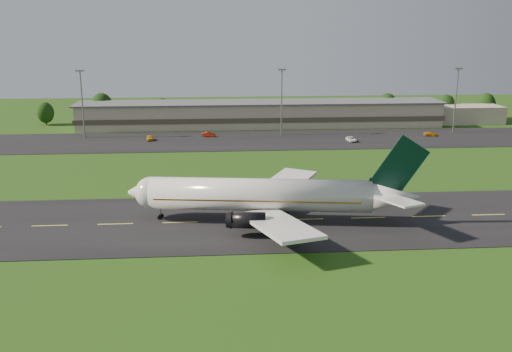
{
  "coord_description": "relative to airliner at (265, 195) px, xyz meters",
  "views": [
    {
      "loc": [
        -15.88,
        -93.61,
        32.93
      ],
      "look_at": [
        -8.26,
        8.0,
        6.0
      ],
      "focal_mm": 40.0,
      "sensor_mm": 36.0,
      "label": 1
    }
  ],
  "objects": [
    {
      "name": "apron",
      "position": [
        7.33,
        72.12,
        -4.61
      ],
      "size": [
        260.0,
        30.0,
        0.1
      ],
      "primitive_type": "cube",
      "color": "black",
      "rests_on": "ground"
    },
    {
      "name": "service_vehicle_b",
      "position": [
        -10.22,
        78.39,
        -3.87
      ],
      "size": [
        4.36,
        2.15,
        1.37
      ],
      "primitive_type": "imported",
      "rotation": [
        0.0,
        0.0,
        1.4
      ],
      "color": "#961D0A",
      "rests_on": "apron"
    },
    {
      "name": "light_mast_centre",
      "position": [
        12.33,
        80.12,
        8.08
      ],
      "size": [
        2.4,
        1.2,
        20.35
      ],
      "color": "gray",
      "rests_on": "ground"
    },
    {
      "name": "taxiway",
      "position": [
        7.33,
        0.12,
        -4.61
      ],
      "size": [
        220.0,
        30.0,
        0.1
      ],
      "primitive_type": "cube",
      "color": "black",
      "rests_on": "ground"
    },
    {
      "name": "ground",
      "position": [
        7.33,
        0.12,
        -4.66
      ],
      "size": [
        360.0,
        360.0,
        0.0
      ],
      "primitive_type": "plane",
      "color": "#1E4010",
      "rests_on": "ground"
    },
    {
      "name": "tree_line",
      "position": [
        32.45,
        105.2,
        0.35
      ],
      "size": [
        194.81,
        8.57,
        10.74
      ],
      "color": "black",
      "rests_on": "ground"
    },
    {
      "name": "light_mast_west",
      "position": [
        -47.67,
        80.12,
        8.08
      ],
      "size": [
        2.4,
        1.2,
        20.35
      ],
      "color": "gray",
      "rests_on": "ground"
    },
    {
      "name": "light_mast_east",
      "position": [
        67.33,
        80.12,
        8.08
      ],
      "size": [
        2.4,
        1.2,
        20.35
      ],
      "color": "gray",
      "rests_on": "ground"
    },
    {
      "name": "terminal",
      "position": [
        13.73,
        96.3,
        -0.67
      ],
      "size": [
        145.0,
        16.0,
        8.4
      ],
      "color": "tan",
      "rests_on": "ground"
    },
    {
      "name": "service_vehicle_a",
      "position": [
        -27.53,
        73.98,
        -3.84
      ],
      "size": [
        2.31,
        4.43,
        1.44
      ],
      "primitive_type": "imported",
      "rotation": [
        0.0,
        0.0,
        0.15
      ],
      "color": "orange",
      "rests_on": "apron"
    },
    {
      "name": "airliner",
      "position": [
        0.0,
        0.0,
        0.0
      ],
      "size": [
        51.14,
        41.8,
        15.57
      ],
      "rotation": [
        0.0,
        0.0,
        -0.14
      ],
      "color": "white",
      "rests_on": "ground"
    },
    {
      "name": "service_vehicle_c",
      "position": [
        31.55,
        67.98,
        -3.89
      ],
      "size": [
        2.48,
        4.96,
        1.35
      ],
      "primitive_type": "imported",
      "rotation": [
        0.0,
        0.0,
        0.05
      ],
      "color": "white",
      "rests_on": "apron"
    },
    {
      "name": "service_vehicle_d",
      "position": [
        57.91,
        74.45,
        -3.96
      ],
      "size": [
        4.37,
        2.4,
        1.2
      ],
      "primitive_type": "imported",
      "rotation": [
        0.0,
        0.0,
        1.39
      ],
      "color": "#C6780B",
      "rests_on": "apron"
    }
  ]
}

